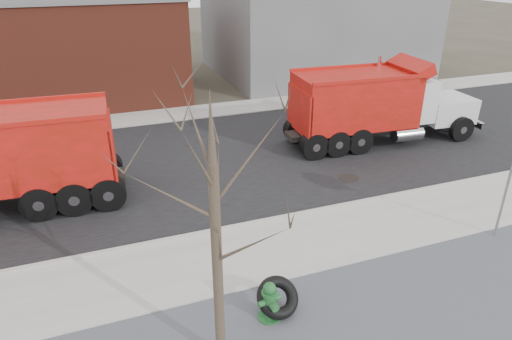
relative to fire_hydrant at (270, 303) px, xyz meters
name	(u,v)px	position (x,y,z in m)	size (l,w,h in m)	color
ground	(312,248)	(1.97, 1.98, -0.42)	(120.00, 120.00, 0.00)	#383328
sidewalk	(307,242)	(1.97, 2.23, -0.39)	(60.00, 2.50, 0.06)	#9E9B93
curb	(287,217)	(1.97, 3.53, -0.37)	(60.00, 0.15, 0.11)	#9E9B93
road	(236,156)	(1.97, 8.28, -0.41)	(60.00, 9.40, 0.02)	black
far_sidewalk	(199,112)	(1.97, 13.98, -0.39)	(60.00, 2.00, 0.06)	#9E9B93
building_grey	(314,6)	(10.97, 19.98, 3.58)	(12.00, 10.00, 8.00)	slate
bare_tree	(215,205)	(-1.23, -0.62, 2.87)	(3.20, 3.20, 5.20)	#382D23
fire_hydrant	(270,303)	(0.00, 0.00, 0.00)	(0.52, 0.51, 0.92)	#286938
truck_tire	(278,297)	(0.22, 0.10, -0.02)	(1.03, 0.98, 0.79)	black
dump_truck_red_a	(377,102)	(7.65, 7.79, 1.23)	(8.05, 2.64, 3.23)	black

